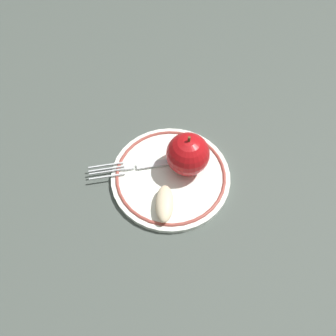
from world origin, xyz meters
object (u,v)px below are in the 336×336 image
Objects in this scene: plate at (168,176)px; apple_red_whole at (185,154)px; apple_slice_front at (161,204)px; fork at (139,166)px.

apple_red_whole reaches higher than plate.
apple_slice_front reaches higher than plate.
apple_red_whole is at bearing -25.98° from apple_slice_front.
fork is (-0.08, 0.00, -0.04)m from apple_red_whole.
plate is at bearing -9.40° from apple_slice_front.
plate is at bearing 151.52° from fork.
apple_slice_front is 0.09m from fork.
apple_red_whole is 0.47× the size of fork.
fork is at bearing 178.48° from apple_red_whole.
plate is 0.06m from apple_red_whole.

